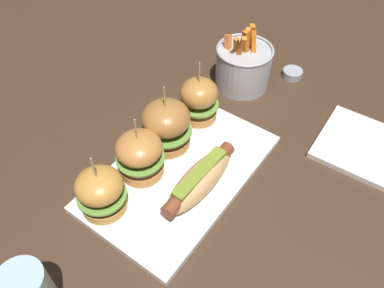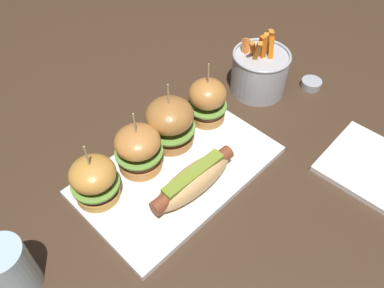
{
  "view_description": "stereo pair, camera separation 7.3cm",
  "coord_description": "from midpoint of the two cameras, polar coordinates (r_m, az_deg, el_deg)",
  "views": [
    {
      "loc": [
        -0.36,
        -0.29,
        0.6
      ],
      "look_at": [
        0.04,
        0.0,
        0.05
      ],
      "focal_mm": 36.21,
      "sensor_mm": 36.0,
      "label": 1
    },
    {
      "loc": [
        -0.31,
        -0.34,
        0.6
      ],
      "look_at": [
        0.04,
        0.0,
        0.05
      ],
      "focal_mm": 36.21,
      "sensor_mm": 36.0,
      "label": 2
    }
  ],
  "objects": [
    {
      "name": "ground_plane",
      "position": [
        0.76,
        -4.48,
        -4.63
      ],
      "size": [
        3.0,
        3.0,
        0.0
      ],
      "primitive_type": "plane",
      "color": "#422D1E"
    },
    {
      "name": "platter_main",
      "position": [
        0.75,
        -4.51,
        -4.31
      ],
      "size": [
        0.38,
        0.23,
        0.01
      ],
      "primitive_type": "cube",
      "color": "white",
      "rests_on": "ground"
    },
    {
      "name": "hot_dog",
      "position": [
        0.7,
        -1.88,
        -5.39
      ],
      "size": [
        0.19,
        0.06,
        0.05
      ],
      "color": "#E0AB6B",
      "rests_on": "platter_main"
    },
    {
      "name": "slider_far_left",
      "position": [
        0.69,
        -16.33,
        -6.91
      ],
      "size": [
        0.09,
        0.09,
        0.13
      ],
      "color": "gold",
      "rests_on": "platter_main"
    },
    {
      "name": "slider_center_left",
      "position": [
        0.72,
        -10.6,
        -1.75
      ],
      "size": [
        0.09,
        0.09,
        0.14
      ],
      "color": "#C77F3C",
      "rests_on": "platter_main"
    },
    {
      "name": "slider_center_right",
      "position": [
        0.76,
        -6.56,
        2.72
      ],
      "size": [
        0.1,
        0.1,
        0.15
      ],
      "color": "#AE7036",
      "rests_on": "platter_main"
    },
    {
      "name": "slider_far_right",
      "position": [
        0.81,
        -1.57,
        6.47
      ],
      "size": [
        0.08,
        0.08,
        0.14
      ],
      "color": "#C37E3C",
      "rests_on": "platter_main"
    },
    {
      "name": "fries_bucket",
      "position": [
        0.92,
        5.25,
        11.29
      ],
      "size": [
        0.13,
        0.13,
        0.15
      ],
      "color": "#B7BABF",
      "rests_on": "ground"
    },
    {
      "name": "sauce_ramekin",
      "position": [
        0.99,
        12.52,
        10.03
      ],
      "size": [
        0.05,
        0.05,
        0.02
      ],
      "color": "#A8AAB2",
      "rests_on": "ground"
    },
    {
      "name": "side_plate",
      "position": [
        0.85,
        21.6,
        -0.47
      ],
      "size": [
        0.18,
        0.18,
        0.01
      ],
      "primitive_type": "cube",
      "rotation": [
        0.0,
        0.0,
        0.04
      ],
      "color": "white",
      "rests_on": "ground"
    }
  ]
}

